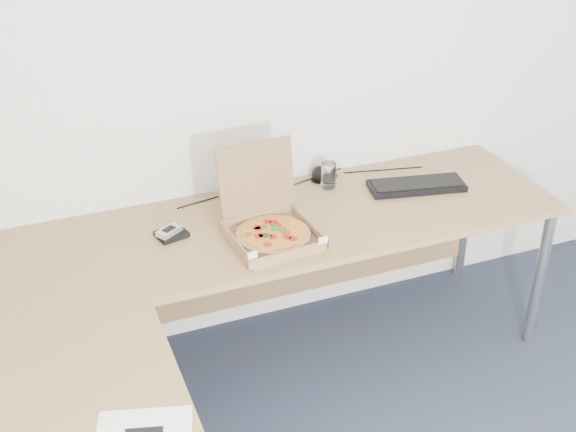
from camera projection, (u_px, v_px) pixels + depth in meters
name	position (u px, v px, depth m)	size (l,w,h in m)	color
desk	(221.00, 305.00, 2.64)	(2.50, 2.20, 0.73)	#9F784B
pizza_box	(271.00, 229.00, 2.96)	(0.33, 0.38, 0.33)	#986D47
drinking_glass	(329.00, 175.00, 3.33)	(0.07, 0.07, 0.12)	silver
keyboard	(417.00, 186.00, 3.34)	(0.42, 0.15, 0.03)	black
mouse	(327.00, 176.00, 3.41)	(0.11, 0.07, 0.04)	black
wallet	(172.00, 234.00, 2.99)	(0.11, 0.10, 0.02)	black
phone	(169.00, 231.00, 2.97)	(0.10, 0.05, 0.02)	#B2B5BA
paper_sheet	(144.00, 432.00, 2.08)	(0.26, 0.19, 0.00)	white
dome_speaker	(320.00, 173.00, 3.40)	(0.09, 0.09, 0.07)	black
cable_bundle	(298.00, 183.00, 3.38)	(0.56, 0.04, 0.01)	black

